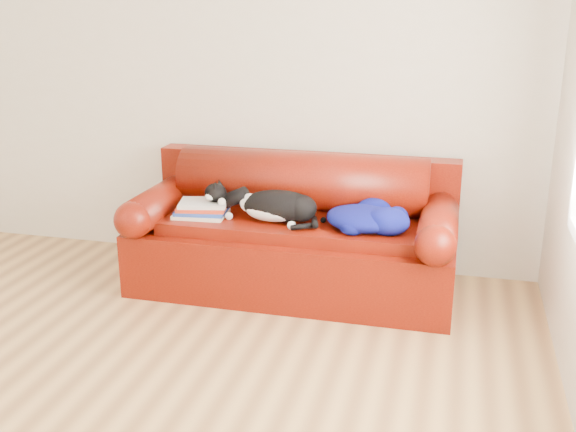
# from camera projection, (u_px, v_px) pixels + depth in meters

# --- Properties ---
(ground) EXTENTS (4.50, 4.50, 0.00)m
(ground) POSITION_uv_depth(u_px,v_px,m) (96.00, 392.00, 3.33)
(ground) COLOR brown
(ground) RESTS_ON ground
(room_shell) EXTENTS (4.52, 4.02, 2.61)m
(room_shell) POSITION_uv_depth(u_px,v_px,m) (90.00, 46.00, 2.82)
(room_shell) COLOR beige
(room_shell) RESTS_ON ground
(sofa_base) EXTENTS (2.10, 0.90, 0.50)m
(sofa_base) POSITION_uv_depth(u_px,v_px,m) (293.00, 255.00, 4.49)
(sofa_base) COLOR #3D0502
(sofa_base) RESTS_ON ground
(sofa_back) EXTENTS (2.10, 1.01, 0.88)m
(sofa_back) POSITION_uv_depth(u_px,v_px,m) (302.00, 201.00, 4.62)
(sofa_back) COLOR #3D0502
(sofa_back) RESTS_ON ground
(book_stack) EXTENTS (0.35, 0.30, 0.10)m
(book_stack) POSITION_uv_depth(u_px,v_px,m) (202.00, 209.00, 4.42)
(book_stack) COLOR white
(book_stack) RESTS_ON sofa_base
(cat) EXTENTS (0.69, 0.35, 0.25)m
(cat) POSITION_uv_depth(u_px,v_px,m) (277.00, 207.00, 4.30)
(cat) COLOR black
(cat) RESTS_ON sofa_base
(blanket) EXTENTS (0.54, 0.44, 0.17)m
(blanket) POSITION_uv_depth(u_px,v_px,m) (366.00, 217.00, 4.17)
(blanket) COLOR #021149
(blanket) RESTS_ON sofa_base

